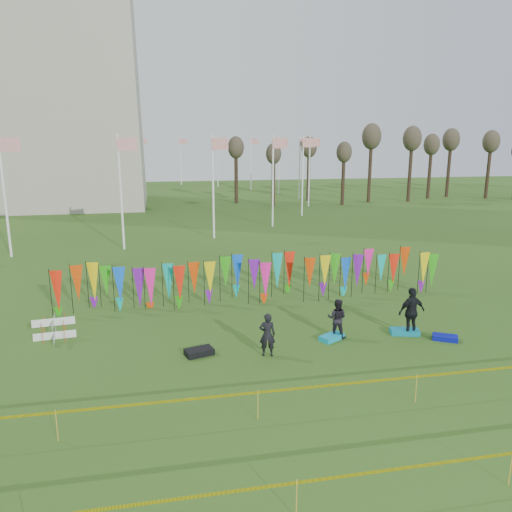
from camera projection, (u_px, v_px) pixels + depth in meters
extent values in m
plane|color=#2A4A14|center=(296.00, 371.00, 16.80)|extent=(160.00, 160.00, 0.00)
cylinder|color=white|center=(300.00, 168.00, 64.40)|extent=(0.16, 0.16, 8.00)
plane|color=red|center=(305.00, 142.00, 63.76)|extent=(1.40, 0.00, 1.40)
cylinder|color=white|center=(279.00, 165.00, 71.13)|extent=(0.16, 0.16, 8.00)
plane|color=red|center=(283.00, 142.00, 70.49)|extent=(1.40, 0.00, 1.40)
cylinder|color=white|center=(251.00, 163.00, 77.04)|extent=(0.16, 0.16, 8.00)
plane|color=red|center=(255.00, 142.00, 76.40)|extent=(1.40, 0.00, 1.40)
cylinder|color=white|center=(218.00, 162.00, 81.73)|extent=(0.16, 0.16, 8.00)
plane|color=red|center=(221.00, 141.00, 81.09)|extent=(1.40, 0.00, 1.40)
cylinder|color=white|center=(181.00, 161.00, 84.86)|extent=(0.16, 0.16, 8.00)
plane|color=red|center=(183.00, 141.00, 84.23)|extent=(1.40, 0.00, 1.40)
cylinder|color=white|center=(140.00, 161.00, 86.24)|extent=(0.16, 0.16, 8.00)
plane|color=red|center=(143.00, 141.00, 85.60)|extent=(1.40, 0.00, 1.40)
cylinder|color=white|center=(97.00, 161.00, 85.76)|extent=(0.16, 0.16, 8.00)
plane|color=red|center=(100.00, 141.00, 85.12)|extent=(1.40, 0.00, 1.40)
cylinder|color=white|center=(52.00, 162.00, 83.46)|extent=(0.16, 0.16, 8.00)
plane|color=red|center=(54.00, 141.00, 82.82)|extent=(1.40, 0.00, 1.40)
cylinder|color=white|center=(4.00, 163.00, 79.50)|extent=(0.16, 0.16, 8.00)
plane|color=red|center=(5.00, 142.00, 78.86)|extent=(1.40, 0.00, 1.40)
cylinder|color=white|center=(5.00, 197.00, 32.30)|extent=(0.16, 0.16, 8.00)
plane|color=red|center=(9.00, 144.00, 31.66)|extent=(1.40, 0.00, 1.40)
cylinder|color=white|center=(121.00, 193.00, 34.60)|extent=(0.16, 0.16, 8.00)
plane|color=red|center=(127.00, 144.00, 33.96)|extent=(1.40, 0.00, 1.40)
cylinder|color=white|center=(213.00, 187.00, 38.56)|extent=(0.16, 0.16, 8.00)
plane|color=red|center=(220.00, 144.00, 37.93)|extent=(1.40, 0.00, 1.40)
cylinder|color=white|center=(273.00, 182.00, 43.92)|extent=(0.16, 0.16, 8.00)
plane|color=red|center=(280.00, 143.00, 43.29)|extent=(1.40, 0.00, 1.40)
cylinder|color=white|center=(303.00, 176.00, 50.31)|extent=(0.16, 0.16, 8.00)
plane|color=red|center=(309.00, 143.00, 49.67)|extent=(1.40, 0.00, 1.40)
cylinder|color=white|center=(309.00, 172.00, 57.29)|extent=(0.16, 0.16, 8.00)
plane|color=red|center=(315.00, 142.00, 56.66)|extent=(1.40, 0.00, 1.40)
cylinder|color=black|center=(54.00, 290.00, 22.18)|extent=(0.03, 0.03, 2.12)
cone|color=#F8230D|center=(61.00, 286.00, 22.20)|extent=(0.64, 0.64, 1.60)
cylinder|color=black|center=(70.00, 289.00, 22.31)|extent=(0.03, 0.03, 2.12)
cone|color=#DE3F07|center=(76.00, 285.00, 22.32)|extent=(0.64, 0.64, 1.60)
cylinder|color=black|center=(86.00, 289.00, 22.44)|extent=(0.03, 0.03, 2.12)
cone|color=yellow|center=(92.00, 284.00, 22.45)|extent=(0.64, 0.64, 1.60)
cylinder|color=black|center=(101.00, 288.00, 22.57)|extent=(0.03, 0.03, 2.12)
cone|color=#28A613|center=(107.00, 284.00, 22.58)|extent=(0.64, 0.64, 1.60)
cylinder|color=black|center=(116.00, 287.00, 22.70)|extent=(0.03, 0.03, 2.12)
cone|color=blue|center=(122.00, 283.00, 22.71)|extent=(0.64, 0.64, 1.60)
cylinder|color=black|center=(131.00, 286.00, 22.82)|extent=(0.03, 0.03, 2.12)
cone|color=#7213A8|center=(137.00, 282.00, 22.84)|extent=(0.64, 0.64, 1.60)
cylinder|color=black|center=(146.00, 285.00, 22.95)|extent=(0.03, 0.03, 2.12)
cone|color=#FF1C96|center=(152.00, 281.00, 22.96)|extent=(0.64, 0.64, 1.60)
cylinder|color=black|center=(161.00, 285.00, 23.08)|extent=(0.03, 0.03, 2.12)
cone|color=#0BADA5|center=(167.00, 280.00, 23.09)|extent=(0.64, 0.64, 1.60)
cylinder|color=black|center=(175.00, 284.00, 23.21)|extent=(0.03, 0.03, 2.12)
cone|color=#F8230D|center=(181.00, 280.00, 23.22)|extent=(0.64, 0.64, 1.60)
cylinder|color=black|center=(190.00, 283.00, 23.33)|extent=(0.03, 0.03, 2.12)
cone|color=#DE3F07|center=(196.00, 279.00, 23.35)|extent=(0.64, 0.64, 1.60)
cylinder|color=black|center=(204.00, 282.00, 23.46)|extent=(0.03, 0.03, 2.12)
cone|color=yellow|center=(210.00, 278.00, 23.47)|extent=(0.64, 0.64, 1.60)
cylinder|color=black|center=(218.00, 281.00, 23.59)|extent=(0.03, 0.03, 2.12)
cone|color=#28A613|center=(224.00, 277.00, 23.60)|extent=(0.64, 0.64, 1.60)
cylinder|color=black|center=(232.00, 281.00, 23.72)|extent=(0.03, 0.03, 2.12)
cone|color=blue|center=(238.00, 277.00, 23.73)|extent=(0.64, 0.64, 1.60)
cylinder|color=black|center=(246.00, 280.00, 23.84)|extent=(0.03, 0.03, 2.12)
cone|color=#7213A8|center=(252.00, 276.00, 23.86)|extent=(0.64, 0.64, 1.60)
cylinder|color=black|center=(259.00, 279.00, 23.97)|extent=(0.03, 0.03, 2.12)
cone|color=#FF1C96|center=(265.00, 275.00, 23.98)|extent=(0.64, 0.64, 1.60)
cylinder|color=black|center=(273.00, 278.00, 24.10)|extent=(0.03, 0.03, 2.12)
cone|color=#0BADA5|center=(279.00, 274.00, 24.11)|extent=(0.64, 0.64, 1.60)
cylinder|color=black|center=(286.00, 278.00, 24.23)|extent=(0.03, 0.03, 2.12)
cone|color=#F8230D|center=(292.00, 274.00, 24.24)|extent=(0.64, 0.64, 1.60)
cylinder|color=black|center=(299.00, 277.00, 24.36)|extent=(0.03, 0.03, 2.12)
cone|color=#DE3F07|center=(305.00, 273.00, 24.37)|extent=(0.64, 0.64, 1.60)
cylinder|color=black|center=(312.00, 276.00, 24.48)|extent=(0.03, 0.03, 2.12)
cone|color=yellow|center=(318.00, 272.00, 24.50)|extent=(0.64, 0.64, 1.60)
cylinder|color=black|center=(325.00, 275.00, 24.61)|extent=(0.03, 0.03, 2.12)
cone|color=#28A613|center=(331.00, 272.00, 24.62)|extent=(0.64, 0.64, 1.60)
cylinder|color=black|center=(338.00, 275.00, 24.74)|extent=(0.03, 0.03, 2.12)
cone|color=blue|center=(344.00, 271.00, 24.75)|extent=(0.64, 0.64, 1.60)
cylinder|color=black|center=(351.00, 274.00, 24.87)|extent=(0.03, 0.03, 2.12)
cone|color=#7213A8|center=(356.00, 270.00, 24.88)|extent=(0.64, 0.64, 1.60)
cylinder|color=black|center=(363.00, 273.00, 24.99)|extent=(0.03, 0.03, 2.12)
cone|color=#FF1C96|center=(369.00, 270.00, 25.01)|extent=(0.64, 0.64, 1.60)
cylinder|color=black|center=(376.00, 273.00, 25.12)|extent=(0.03, 0.03, 2.12)
cone|color=#0BADA5|center=(381.00, 269.00, 25.13)|extent=(0.64, 0.64, 1.60)
cylinder|color=black|center=(388.00, 272.00, 25.25)|extent=(0.03, 0.03, 2.12)
cone|color=#F8230D|center=(393.00, 268.00, 25.26)|extent=(0.64, 0.64, 1.60)
cylinder|color=black|center=(400.00, 271.00, 25.38)|extent=(0.03, 0.03, 2.12)
cone|color=#DE3F07|center=(406.00, 268.00, 25.39)|extent=(0.64, 0.64, 1.60)
cylinder|color=black|center=(412.00, 271.00, 25.51)|extent=(0.03, 0.03, 2.12)
cone|color=yellow|center=(418.00, 267.00, 25.52)|extent=(0.64, 0.64, 1.60)
cylinder|color=black|center=(424.00, 270.00, 25.63)|extent=(0.03, 0.03, 2.12)
cone|color=#28A613|center=(429.00, 266.00, 25.65)|extent=(0.64, 0.64, 1.60)
cube|color=#DBD504|center=(322.00, 386.00, 14.07)|extent=(26.00, 0.01, 0.08)
cylinder|color=gold|center=(62.00, 425.00, 12.82)|extent=(0.02, 0.02, 0.90)
cylinder|color=gold|center=(253.00, 405.00, 13.77)|extent=(0.02, 0.02, 0.90)
cylinder|color=gold|center=(419.00, 388.00, 14.73)|extent=(0.02, 0.02, 0.90)
cube|color=#DBD504|center=(381.00, 471.00, 10.46)|extent=(26.00, 0.01, 0.08)
cylinder|color=gold|center=(288.00, 500.00, 10.16)|extent=(0.02, 0.02, 0.90)
cylinder|color=gold|center=(505.00, 469.00, 11.12)|extent=(0.02, 0.02, 0.90)
cylinder|color=#38291C|center=(244.00, 178.00, 59.23)|extent=(0.44, 0.44, 6.40)
ellipsoid|color=#453C2E|center=(244.00, 149.00, 58.46)|extent=(1.92, 1.92, 2.56)
cylinder|color=#38291C|center=(277.00, 177.00, 59.99)|extent=(0.44, 0.44, 6.40)
ellipsoid|color=#453C2E|center=(277.00, 149.00, 59.23)|extent=(1.92, 1.92, 2.56)
cylinder|color=#38291C|center=(309.00, 177.00, 60.76)|extent=(0.44, 0.44, 6.40)
ellipsoid|color=#453C2E|center=(309.00, 148.00, 59.99)|extent=(1.92, 1.92, 2.56)
cylinder|color=#38291C|center=(340.00, 176.00, 61.53)|extent=(0.44, 0.44, 6.40)
ellipsoid|color=#453C2E|center=(341.00, 148.00, 60.76)|extent=(1.92, 1.92, 2.56)
cylinder|color=#38291C|center=(370.00, 176.00, 62.29)|extent=(0.44, 0.44, 6.40)
ellipsoid|color=#453C2E|center=(371.00, 148.00, 61.53)|extent=(1.92, 1.92, 2.56)
cylinder|color=#38291C|center=(400.00, 175.00, 63.06)|extent=(0.44, 0.44, 6.40)
ellipsoid|color=#453C2E|center=(401.00, 148.00, 62.29)|extent=(1.92, 1.92, 2.56)
cylinder|color=#38291C|center=(428.00, 175.00, 63.82)|extent=(0.44, 0.44, 6.40)
ellipsoid|color=#453C2E|center=(431.00, 148.00, 63.06)|extent=(1.92, 1.92, 2.56)
cylinder|color=#38291C|center=(457.00, 174.00, 64.59)|extent=(0.44, 0.44, 6.40)
ellipsoid|color=#453C2E|center=(459.00, 148.00, 63.83)|extent=(1.92, 1.92, 2.56)
cylinder|color=#38291C|center=(484.00, 174.00, 65.36)|extent=(0.44, 0.44, 6.40)
ellipsoid|color=#453C2E|center=(487.00, 148.00, 64.59)|extent=(1.92, 1.92, 2.56)
cylinder|color=#38291C|center=(511.00, 174.00, 66.12)|extent=(0.44, 0.44, 6.40)
cylinder|color=red|center=(41.00, 333.00, 18.90)|extent=(0.02, 0.02, 0.89)
cylinder|color=red|center=(63.00, 332.00, 19.05)|extent=(0.02, 0.02, 0.89)
cylinder|color=red|center=(46.00, 326.00, 19.64)|extent=(0.02, 0.02, 0.89)
cylinder|color=red|center=(66.00, 325.00, 19.79)|extent=(0.02, 0.02, 0.89)
imported|color=black|center=(267.00, 335.00, 17.83)|extent=(0.65, 0.53, 1.60)
imported|color=black|center=(337.00, 318.00, 19.51)|extent=(0.90, 0.79, 1.57)
imported|color=black|center=(412.00, 312.00, 19.66)|extent=(1.23, 0.80, 1.97)
cube|color=#0DA6D1|center=(332.00, 337.00, 19.42)|extent=(1.11, 0.92, 0.20)
cube|color=#0B13B2|center=(445.00, 338.00, 19.39)|extent=(1.04, 0.88, 0.19)
cube|color=black|center=(199.00, 352.00, 18.04)|extent=(1.12, 0.83, 0.23)
cube|color=#0C86A9|center=(405.00, 332.00, 19.96)|extent=(1.22, 0.81, 0.21)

